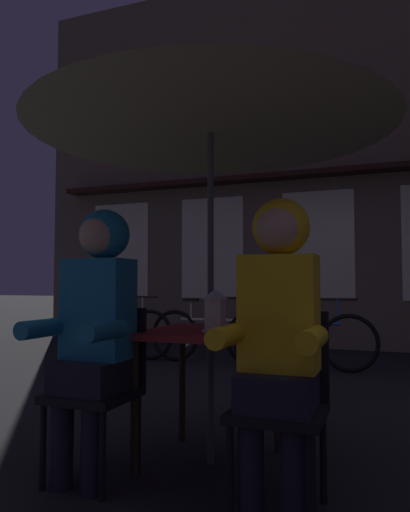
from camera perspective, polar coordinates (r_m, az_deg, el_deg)
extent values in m
plane|color=black|center=(2.94, 0.67, -23.19)|extent=(60.00, 60.00, 0.00)
cube|color=maroon|center=(2.77, 0.66, -9.03)|extent=(0.72, 0.72, 0.04)
cylinder|color=#2D2319|center=(2.69, -8.26, -17.20)|extent=(0.04, 0.04, 0.70)
cylinder|color=#2D2319|center=(2.46, 5.20, -18.56)|extent=(0.04, 0.04, 0.70)
cylinder|color=#2D2319|center=(3.23, -2.71, -14.84)|extent=(0.04, 0.04, 0.70)
cylinder|color=#2D2319|center=(3.04, 8.48, -15.54)|extent=(0.04, 0.04, 0.70)
cylinder|color=#4C4C51|center=(2.76, 0.66, -0.68)|extent=(0.04, 0.04, 2.25)
cone|color=tan|center=(2.96, 0.65, 17.75)|extent=(2.10, 2.10, 0.38)
sphere|color=#4C4C51|center=(3.04, 0.64, 21.62)|extent=(0.06, 0.06, 0.06)
cube|color=white|center=(2.65, 1.22, -8.74)|extent=(0.11, 0.11, 0.02)
cube|color=white|center=(2.64, 1.22, -6.84)|extent=(0.09, 0.09, 0.16)
pyramid|color=white|center=(2.63, 1.22, -4.50)|extent=(0.11, 0.11, 0.06)
cube|color=black|center=(2.65, -13.01, -15.63)|extent=(0.40, 0.40, 0.04)
cylinder|color=black|center=(2.48, -11.92, -21.91)|extent=(0.03, 0.03, 0.41)
cylinder|color=black|center=(2.67, -18.49, -20.44)|extent=(0.03, 0.03, 0.41)
cylinder|color=black|center=(2.76, -7.85, -19.99)|extent=(0.03, 0.03, 0.41)
cylinder|color=black|center=(2.93, -14.03, -18.92)|extent=(0.03, 0.03, 0.41)
cube|color=black|center=(2.76, -10.77, -10.29)|extent=(0.40, 0.03, 0.42)
cube|color=black|center=(2.27, 8.59, -17.76)|extent=(0.40, 0.40, 0.04)
cylinder|color=black|center=(2.15, 12.45, -24.86)|extent=(0.03, 0.03, 0.41)
cylinder|color=black|center=(2.23, 2.93, -24.18)|extent=(0.03, 0.03, 0.41)
cylinder|color=black|center=(2.47, 13.70, -21.96)|extent=(0.03, 0.03, 0.41)
cylinder|color=black|center=(2.54, 5.48, -21.54)|extent=(0.03, 0.03, 0.41)
cube|color=black|center=(2.41, 9.50, -11.36)|extent=(0.40, 0.03, 0.42)
cylinder|color=black|center=(2.55, -12.96, -20.89)|extent=(0.11, 0.11, 0.45)
cylinder|color=black|center=(2.65, -16.41, -20.16)|extent=(0.11, 0.11, 0.45)
cube|color=black|center=(2.63, -12.98, -13.50)|extent=(0.32, 0.36, 0.16)
cube|color=teal|center=(2.62, -12.40, -6.04)|extent=(0.34, 0.22, 0.52)
cylinder|color=teal|center=(2.34, -11.68, -8.59)|extent=(0.09, 0.30, 0.09)
cylinder|color=teal|center=(2.56, -18.57, -8.05)|extent=(0.09, 0.30, 0.09)
sphere|color=tan|center=(2.63, -12.29, 2.37)|extent=(0.21, 0.21, 0.21)
sphere|color=teal|center=(2.67, -11.70, 2.49)|extent=(0.27, 0.27, 0.27)
cylinder|color=black|center=(2.20, 10.38, -23.85)|extent=(0.11, 0.11, 0.45)
cylinder|color=black|center=(2.24, 5.43, -23.52)|extent=(0.11, 0.11, 0.45)
cube|color=black|center=(2.25, 8.57, -15.30)|extent=(0.32, 0.36, 0.16)
cube|color=yellow|center=(2.24, 8.71, -6.56)|extent=(0.34, 0.22, 0.52)
cylinder|color=yellow|center=(2.00, 12.49, -9.51)|extent=(0.09, 0.30, 0.09)
cylinder|color=yellow|center=(2.09, 2.53, -9.33)|extent=(0.09, 0.30, 0.09)
sphere|color=tan|center=(2.25, 8.63, 3.25)|extent=(0.21, 0.21, 0.21)
sphere|color=yellow|center=(2.30, 8.89, 3.37)|extent=(0.27, 0.27, 0.27)
cube|color=#6B5B4C|center=(8.33, 13.26, 11.45)|extent=(10.00, 0.60, 6.20)
cube|color=#EAE5C6|center=(8.95, -9.82, 0.64)|extent=(1.10, 0.02, 1.70)
cube|color=#EAE5C6|center=(8.20, 0.82, 0.95)|extent=(1.10, 0.02, 1.70)
cube|color=#EAE5C6|center=(7.77, 13.10, 1.26)|extent=(1.10, 0.02, 1.70)
cube|color=#331914|center=(7.80, 12.85, 9.42)|extent=(9.00, 0.36, 0.08)
torus|color=black|center=(6.51, -6.42, -9.15)|extent=(0.66, 0.08, 0.66)
torus|color=black|center=(7.06, -13.71, -8.60)|extent=(0.66, 0.08, 0.66)
cylinder|color=#ADA89E|center=(6.75, -10.20, -7.07)|extent=(0.84, 0.07, 0.04)
cylinder|color=#ADA89E|center=(6.84, -11.08, -8.54)|extent=(0.61, 0.06, 0.44)
cylinder|color=#ADA89E|center=(6.91, -12.17, -5.96)|extent=(0.02, 0.02, 0.24)
cube|color=black|center=(6.90, -12.16, -4.89)|extent=(0.20, 0.09, 0.04)
cylinder|color=#ADA89E|center=(6.54, -7.34, -5.99)|extent=(0.02, 0.02, 0.28)
cylinder|color=black|center=(6.53, -7.33, -4.77)|extent=(0.44, 0.04, 0.02)
torus|color=black|center=(6.02, 5.42, -9.63)|extent=(0.66, 0.06, 0.66)
torus|color=black|center=(6.37, -3.55, -9.28)|extent=(0.66, 0.06, 0.66)
cylinder|color=#ADA89E|center=(6.16, 0.80, -7.50)|extent=(0.84, 0.04, 0.04)
cylinder|color=#ADA89E|center=(6.22, -0.27, -9.14)|extent=(0.61, 0.04, 0.44)
cylinder|color=#ADA89E|center=(6.26, -1.66, -6.33)|extent=(0.02, 0.02, 0.24)
cube|color=black|center=(6.25, -1.66, -5.14)|extent=(0.20, 0.08, 0.04)
cylinder|color=#ADA89E|center=(6.02, 4.27, -6.25)|extent=(0.02, 0.02, 0.28)
cylinder|color=black|center=(6.02, 4.27, -4.92)|extent=(0.44, 0.03, 0.02)
torus|color=black|center=(5.79, 16.59, -9.77)|extent=(0.66, 0.11, 0.66)
torus|color=black|center=(5.86, 6.43, -9.80)|extent=(0.66, 0.11, 0.66)
cylinder|color=#1E4C93|center=(5.78, 11.45, -7.71)|extent=(0.84, 0.11, 0.04)
cylinder|color=#1E4C93|center=(5.81, 10.25, -9.50)|extent=(0.61, 0.09, 0.44)
cylinder|color=#1E4C93|center=(5.80, 8.61, -6.53)|extent=(0.02, 0.02, 0.24)
cube|color=black|center=(5.80, 8.60, -5.25)|extent=(0.21, 0.10, 0.04)
cylinder|color=#1E4C93|center=(5.76, 15.31, -6.28)|extent=(0.02, 0.02, 0.28)
cylinder|color=black|center=(5.75, 15.29, -4.89)|extent=(0.44, 0.06, 0.02)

